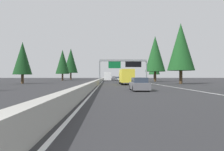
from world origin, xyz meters
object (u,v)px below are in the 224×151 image
object	(u,v)px
conifer_right_far	(154,65)
conifer_left_far	(71,61)
box_truck_near_right	(126,76)
conifer_left_near	(22,58)
minivan_mid_left	(114,78)
conifer_right_mid	(155,54)
bus_far_right	(107,76)
conifer_left_mid	(63,62)
pickup_distant_a	(107,78)
sedan_mid_right	(118,79)
sedan_far_left	(107,78)
sedan_far_center	(139,85)
sedan_distant_b	(119,78)
conifer_right_near	(181,47)
sign_gantry_overhead	(124,64)

from	to	relation	value
conifer_right_far	conifer_left_far	world-z (taller)	conifer_left_far
box_truck_near_right	conifer_left_near	distance (m)	23.25
minivan_mid_left	conifer_right_mid	xyz separation A→B (m)	(-53.16, -11.06, 7.69)
bus_far_right	conifer_left_mid	bearing A→B (deg)	83.04
pickup_distant_a	sedan_mid_right	distance (m)	24.89
conifer_left_near	sedan_mid_right	bearing A→B (deg)	-37.32
sedan_far_left	minivan_mid_left	bearing A→B (deg)	-115.03
sedan_mid_right	sedan_far_left	size ratio (longest dim) A/B	1.00
sedan_far_center	sedan_far_left	bearing A→B (deg)	2.09
sedan_distant_b	minivan_mid_left	size ratio (longest dim) A/B	0.88
pickup_distant_a	bus_far_right	bearing A→B (deg)	-179.81
sedan_distant_b	sedan_mid_right	world-z (taller)	same
sedan_far_center	sedan_mid_right	world-z (taller)	same
minivan_mid_left	conifer_left_near	distance (m)	74.81
conifer_right_near	conifer_right_mid	bearing A→B (deg)	2.36
conifer_left_near	box_truck_near_right	bearing A→B (deg)	-102.68
sedan_distant_b	conifer_right_near	size ratio (longest dim) A/B	0.34
conifer_right_mid	conifer_left_far	bearing A→B (deg)	41.58
sedan_mid_right	sedan_far_left	xyz separation A→B (m)	(43.43, 3.82, 0.00)
sedan_far_left	conifer_right_mid	xyz separation A→B (m)	(-54.94, -14.88, 7.96)
pickup_distant_a	conifer_right_mid	xyz separation A→B (m)	(-36.11, -14.91, 7.73)
conifer_right_far	pickup_distant_a	bearing A→B (deg)	70.34
conifer_right_mid	conifer_left_mid	xyz separation A→B (m)	(14.23, 31.80, -1.54)
conifer_left_mid	conifer_left_near	bearing A→B (deg)	176.85
bus_far_right	sedan_mid_right	distance (m)	3.96
box_truck_near_right	conifer_right_mid	distance (m)	26.59
sedan_far_center	conifer_left_near	xyz separation A→B (m)	(22.43, 22.18, 4.89)
conifer_right_near	sedan_distant_b	bearing A→B (deg)	5.62
sedan_far_left	conifer_right_far	xyz separation A→B (m)	(-26.43, -21.22, 6.15)
box_truck_near_right	sedan_mid_right	distance (m)	34.59
conifer_right_near	sedan_far_left	bearing A→B (deg)	11.85
box_truck_near_right	sedan_far_left	distance (m)	78.09
minivan_mid_left	conifer_right_mid	size ratio (longest dim) A/B	0.35
sign_gantry_overhead	conifer_left_near	bearing A→B (deg)	109.53
sedan_far_center	sedan_distant_b	world-z (taller)	same
conifer_right_mid	conifer_left_far	xyz separation A→B (m)	(36.81, 32.66, 0.64)
sedan_mid_right	minivan_mid_left	size ratio (longest dim) A/B	0.88
sedan_far_left	conifer_left_mid	distance (m)	44.55
conifer_left_mid	box_truck_near_right	bearing A→B (deg)	-151.11
conifer_left_near	conifer_left_far	distance (m)	54.97
bus_far_right	sedan_mid_right	world-z (taller)	bus_far_right
sedan_far_center	box_truck_near_right	world-z (taller)	box_truck_near_right
conifer_left_mid	sign_gantry_overhead	bearing A→B (deg)	-138.76
sedan_mid_right	conifer_left_mid	bearing A→B (deg)	82.53
conifer_right_far	conifer_left_near	world-z (taller)	conifer_right_far
sedan_mid_right	conifer_right_near	bearing A→B (deg)	-159.28
sedan_mid_right	minivan_mid_left	bearing A→B (deg)	-0.00
conifer_right_mid	conifer_left_mid	bearing A→B (deg)	65.89
conifer_left_mid	conifer_left_far	world-z (taller)	conifer_left_far
minivan_mid_left	conifer_left_far	distance (m)	28.35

